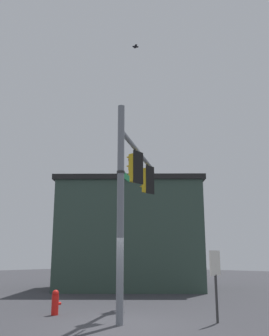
{
  "coord_description": "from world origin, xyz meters",
  "views": [
    {
      "loc": [
        -8.49,
        -8.03,
        1.98
      ],
      "look_at": [
        1.74,
        0.94,
        5.15
      ],
      "focal_mm": 40.24,
      "sensor_mm": 36.0,
      "label": 1
    }
  ],
  "objects": [
    {
      "name": "ground_plane",
      "position": [
        0.0,
        0.0,
        0.0
      ],
      "size": [
        80.0,
        80.0,
        0.0
      ],
      "primitive_type": "plane",
      "color": "#38383D"
    },
    {
      "name": "signal_pole",
      "position": [
        0.0,
        0.0,
        3.4
      ],
      "size": [
        0.22,
        0.22,
        6.81
      ],
      "primitive_type": "cylinder",
      "color": "slate",
      "rests_on": "ground"
    },
    {
      "name": "mast_arm",
      "position": [
        2.42,
        1.31,
        5.95
      ],
      "size": [
        4.92,
        2.77,
        0.17
      ],
      "primitive_type": "cylinder",
      "rotation": [
        0.0,
        1.57,
        0.5
      ],
      "color": "slate"
    },
    {
      "name": "traffic_light_nearest_pole",
      "position": [
        1.78,
        0.99,
        5.16
      ],
      "size": [
        0.54,
        0.49,
        1.31
      ],
      "color": "black"
    },
    {
      "name": "traffic_light_mid_inner",
      "position": [
        3.91,
        2.14,
        5.16
      ],
      "size": [
        0.54,
        0.49,
        1.31
      ],
      "color": "black"
    },
    {
      "name": "street_name_sign",
      "position": [
        0.32,
        0.17,
        4.56
      ],
      "size": [
        1.14,
        0.69,
        0.22
      ],
      "color": "#147238"
    },
    {
      "name": "bird_flying",
      "position": [
        0.07,
        -0.56,
        8.81
      ],
      "size": [
        0.3,
        0.32,
        0.11
      ],
      "color": "black"
    },
    {
      "name": "storefront_building",
      "position": [
        9.28,
        7.93,
        3.25
      ],
      "size": [
        10.64,
        10.75,
        6.47
      ],
      "color": "#33473D",
      "rests_on": "ground"
    },
    {
      "name": "fire_hydrant",
      "position": [
        -0.07,
        2.97,
        0.42
      ],
      "size": [
        0.35,
        0.24,
        0.82
      ],
      "color": "red",
      "rests_on": "ground"
    },
    {
      "name": "historical_marker",
      "position": [
        2.22,
        -1.97,
        1.4
      ],
      "size": [
        0.6,
        0.08,
        2.13
      ],
      "color": "#333333",
      "rests_on": "ground"
    }
  ]
}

